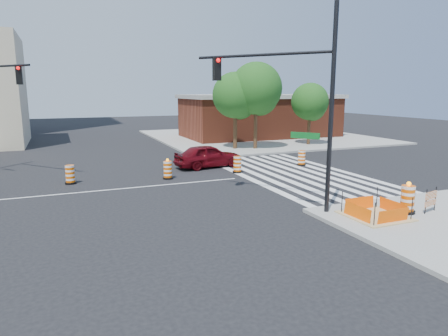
{
  "coord_description": "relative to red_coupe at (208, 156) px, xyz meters",
  "views": [
    {
      "loc": [
        -2.17,
        -20.53,
        4.97
      ],
      "look_at": [
        4.89,
        -3.48,
        1.4
      ],
      "focal_mm": 32.0,
      "sensor_mm": 36.0,
      "label": 1
    }
  ],
  "objects": [
    {
      "name": "ground",
      "position": [
        -6.8,
        -3.87,
        -0.76
      ],
      "size": [
        120.0,
        120.0,
        0.0
      ],
      "primitive_type": "plane",
      "color": "black",
      "rests_on": "ground"
    },
    {
      "name": "sidewalk_ne",
      "position": [
        11.2,
        14.13,
        -0.68
      ],
      "size": [
        22.0,
        22.0,
        0.15
      ],
      "primitive_type": "cube",
      "color": "gray",
      "rests_on": "ground"
    },
    {
      "name": "crosswalk_east",
      "position": [
        4.15,
        -3.87,
        -0.75
      ],
      "size": [
        6.75,
        13.5,
        0.01
      ],
      "color": "silver",
      "rests_on": "ground"
    },
    {
      "name": "lane_centerline",
      "position": [
        -6.8,
        -3.87,
        -0.75
      ],
      "size": [
        14.0,
        0.12,
        0.01
      ],
      "primitive_type": "cube",
      "color": "silver",
      "rests_on": "ground"
    },
    {
      "name": "excavation_pit",
      "position": [
        2.2,
        -12.87,
        -0.54
      ],
      "size": [
        2.2,
        2.2,
        0.9
      ],
      "color": "tan",
      "rests_on": "ground"
    },
    {
      "name": "brick_storefront",
      "position": [
        11.2,
        14.13,
        1.56
      ],
      "size": [
        16.5,
        8.5,
        4.6
      ],
      "color": "maroon",
      "rests_on": "ground"
    },
    {
      "name": "red_coupe",
      "position": [
        0.0,
        0.0,
        0.0
      ],
      "size": [
        4.65,
        2.35,
        1.52
      ],
      "primitive_type": "imported",
      "rotation": [
        0.0,
        0.0,
        1.7
      ],
      "color": "#57070E",
      "rests_on": "ground"
    },
    {
      "name": "signal_pole_se",
      "position": [
        -0.18,
        -10.24,
        4.21
      ],
      "size": [
        3.86,
        4.94,
        8.11
      ],
      "rotation": [
        0.0,
        0.0,
        2.23
      ],
      "color": "black",
      "rests_on": "ground"
    },
    {
      "name": "pit_drum",
      "position": [
        3.7,
        -12.99,
        -0.07
      ],
      "size": [
        0.66,
        0.66,
        1.29
      ],
      "color": "black",
      "rests_on": "ground"
    },
    {
      "name": "barricade",
      "position": [
        4.66,
        -13.27,
        -0.05
      ],
      "size": [
        0.84,
        0.25,
        1.01
      ],
      "rotation": [
        0.0,
        0.0,
        0.25
      ],
      "color": "#DC5604",
      "rests_on": "ground"
    },
    {
      "name": "tree_north_c",
      "position": [
        4.88,
        6.49,
        3.64
      ],
      "size": [
        3.85,
        3.85,
        6.55
      ],
      "color": "#382314",
      "rests_on": "ground"
    },
    {
      "name": "tree_north_d",
      "position": [
        6.46,
        5.81,
        4.18
      ],
      "size": [
        4.33,
        4.33,
        7.36
      ],
      "color": "#382314",
      "rests_on": "ground"
    },
    {
      "name": "tree_north_e",
      "position": [
        12.2,
        6.34,
        3.07
      ],
      "size": [
        3.36,
        3.36,
        5.71
      ],
      "color": "#382314",
      "rests_on": "ground"
    },
    {
      "name": "median_drum_2",
      "position": [
        -8.59,
        -1.65,
        -0.28
      ],
      "size": [
        0.6,
        0.6,
        1.02
      ],
      "color": "black",
      "rests_on": "ground"
    },
    {
      "name": "median_drum_3",
      "position": [
        -3.38,
        -2.47,
        -0.27
      ],
      "size": [
        0.6,
        0.6,
        1.18
      ],
      "color": "black",
      "rests_on": "ground"
    },
    {
      "name": "median_drum_4",
      "position": [
        1.04,
        -2.4,
        -0.28
      ],
      "size": [
        0.6,
        0.6,
        1.02
      ],
      "color": "black",
      "rests_on": "ground"
    },
    {
      "name": "median_drum_5",
      "position": [
        6.09,
        -1.81,
        -0.28
      ],
      "size": [
        0.6,
        0.6,
        1.02
      ],
      "color": "black",
      "rests_on": "ground"
    }
  ]
}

